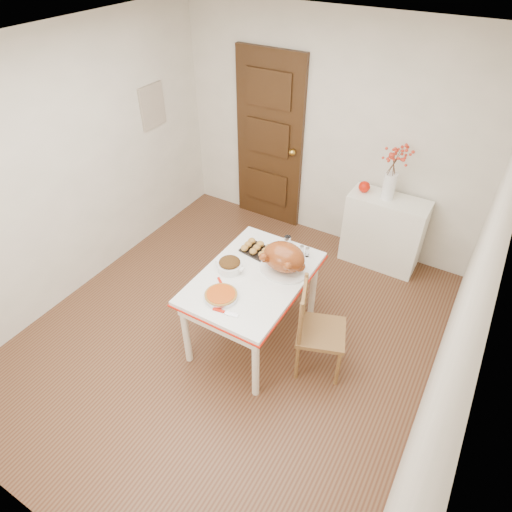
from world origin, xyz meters
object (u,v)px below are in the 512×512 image
Objects in this scene: pumpkin_pie at (221,295)px; sideboard at (383,232)px; turkey_platter at (284,258)px; kitchen_table at (253,307)px; chair_oak at (321,330)px.

sideboard is at bearing 70.09° from pumpkin_pie.
kitchen_table is at bearing -152.66° from turkey_platter.
chair_oak is at bearing -89.52° from sideboard.
turkey_platter is 1.57× the size of pumpkin_pie.
turkey_platter reaches higher than pumpkin_pie.
chair_oak is 2.09× the size of turkey_platter.
kitchen_table is at bearing 69.04° from chair_oak.
chair_oak is (0.01, -1.69, 0.04)m from sideboard.
pumpkin_pie is (-0.75, -0.34, 0.32)m from chair_oak.
kitchen_table is at bearing 76.83° from pumpkin_pie.
chair_oak is at bearing -1.14° from kitchen_table.
turkey_platter is at bearing 63.42° from pumpkin_pie.
kitchen_table is 0.67m from chair_oak.
pumpkin_pie is at bearing -109.91° from sideboard.
pumpkin_pie is at bearing 94.83° from chair_oak.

